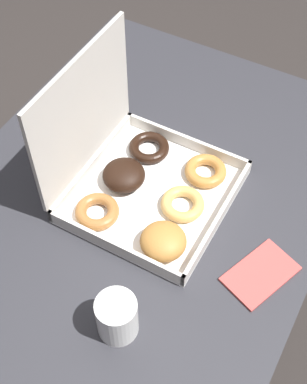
{
  "coord_description": "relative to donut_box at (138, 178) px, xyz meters",
  "views": [
    {
      "loc": [
        -0.55,
        -0.35,
        1.65
      ],
      "look_at": [
        0.04,
        -0.03,
        0.76
      ],
      "focal_mm": 50.0,
      "sensor_mm": 36.0,
      "label": 1
    }
  ],
  "objects": [
    {
      "name": "donut_box",
      "position": [
        0.0,
        0.0,
        0.0
      ],
      "size": [
        0.32,
        0.32,
        0.3
      ],
      "color": "white",
      "rests_on": "dining_table"
    },
    {
      "name": "coffee_mug",
      "position": [
        -0.28,
        -0.12,
        -0.0
      ],
      "size": [
        0.07,
        0.07,
        0.09
      ],
      "color": "white",
      "rests_on": "dining_table"
    },
    {
      "name": "paper_napkin",
      "position": [
        -0.06,
        -0.3,
        -0.05
      ],
      "size": [
        0.16,
        0.13,
        0.01
      ],
      "color": "#CC4C47",
      "rests_on": "dining_table"
    },
    {
      "name": "ground_plane",
      "position": [
        -0.04,
        -0.01,
        -0.79
      ],
      "size": [
        8.0,
        8.0,
        0.0
      ],
      "primitive_type": "plane",
      "color": "#2D2826"
    },
    {
      "name": "dining_table",
      "position": [
        -0.04,
        -0.01,
        -0.16
      ],
      "size": [
        1.11,
        0.77,
        0.74
      ],
      "color": "#2D2D33",
      "rests_on": "ground_plane"
    }
  ]
}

